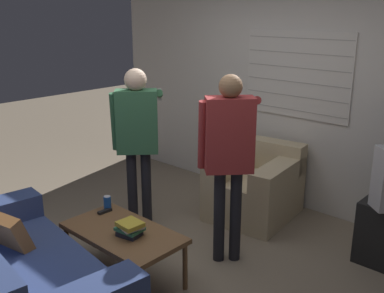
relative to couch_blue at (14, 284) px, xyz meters
name	(u,v)px	position (x,y,z in m)	size (l,w,h in m)	color
ground_plane	(158,269)	(0.23, 1.16, -0.32)	(16.00, 16.00, 0.00)	#7F705B
wall_back	(289,93)	(0.23, 3.19, 0.96)	(5.20, 0.08, 2.55)	silver
couch_blue	(14,284)	(0.00, 0.00, 0.00)	(1.94, 1.14, 0.88)	navy
armchair_beige	(256,186)	(0.21, 2.64, 0.01)	(0.90, 1.00, 0.77)	#C6B289
coffee_table	(123,235)	(0.13, 0.87, 0.08)	(1.01, 0.55, 0.45)	brown
person_left_standing	(137,130)	(-0.49, 1.59, 0.71)	(0.50, 0.80, 1.64)	black
person_right_standing	(229,147)	(0.55, 1.70, 0.73)	(0.52, 0.81, 1.67)	black
book_stack	(130,228)	(0.24, 0.86, 0.19)	(0.23, 0.20, 0.12)	black
soda_can	(107,203)	(-0.29, 1.04, 0.19)	(0.07, 0.07, 0.13)	#194C9E
spare_remote	(105,211)	(-0.25, 0.98, 0.14)	(0.05, 0.13, 0.02)	black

